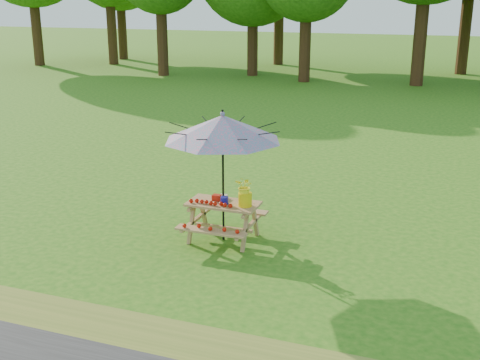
% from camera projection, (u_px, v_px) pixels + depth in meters
% --- Properties ---
extents(ground, '(120.00, 120.00, 0.00)m').
position_uv_depth(ground, '(431.00, 284.00, 8.71)').
color(ground, '#246513').
rests_on(ground, ground).
extents(picnic_table, '(1.20, 1.32, 0.67)m').
position_uv_depth(picnic_table, '(223.00, 222.00, 10.20)').
color(picnic_table, '#A5784A').
rests_on(picnic_table, ground).
extents(patio_umbrella, '(2.01, 2.01, 2.25)m').
position_uv_depth(patio_umbrella, '(223.00, 128.00, 9.72)').
color(patio_umbrella, black).
rests_on(patio_umbrella, ground).
extents(produce_bins, '(0.33, 0.39, 0.13)m').
position_uv_depth(produce_bins, '(222.00, 199.00, 10.13)').
color(produce_bins, '#B71F0E').
rests_on(produce_bins, picnic_table).
extents(tomatoes_row, '(0.77, 0.13, 0.07)m').
position_uv_depth(tomatoes_row, '(211.00, 203.00, 9.98)').
color(tomatoes_row, red).
rests_on(tomatoes_row, picnic_table).
extents(flower_bucket, '(0.35, 0.32, 0.51)m').
position_uv_depth(flower_bucket, '(245.00, 190.00, 9.86)').
color(flower_bucket, yellow).
rests_on(flower_bucket, picnic_table).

